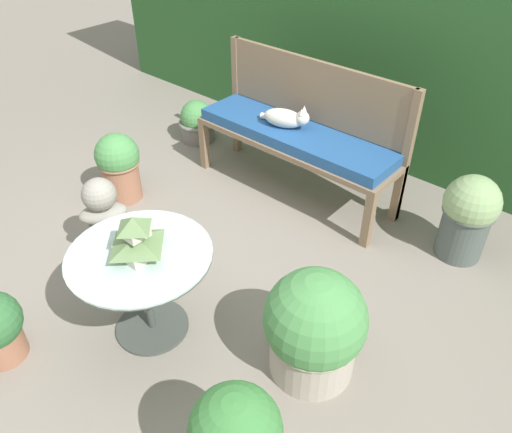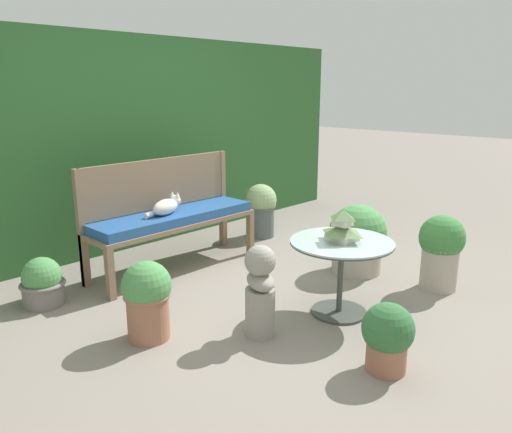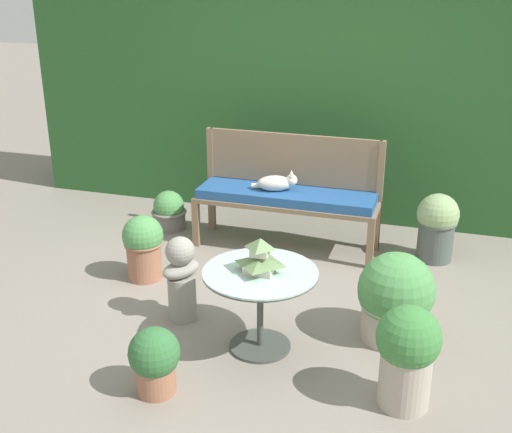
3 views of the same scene
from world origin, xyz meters
name	(u,v)px [view 1 (image 1 of 3)]	position (x,y,z in m)	size (l,w,h in m)	color
ground	(202,274)	(0.00, 0.00, 0.00)	(30.00, 30.00, 0.00)	gray
foliage_hedge_back	(410,21)	(0.00, 2.49, 1.10)	(6.40, 0.93, 2.20)	#285628
garden_bench	(295,139)	(-0.15, 1.17, 0.47)	(1.67, 0.47, 0.55)	#7F664C
bench_backrest	(314,98)	(-0.15, 1.39, 0.74)	(1.67, 0.06, 1.03)	#7F664C
cat	(286,118)	(-0.24, 1.16, 0.63)	(0.42, 0.23, 0.19)	silver
patio_table	(142,271)	(0.12, -0.51, 0.46)	(0.77, 0.77, 0.58)	#424742
pagoda_birdhouse	(136,239)	(0.12, -0.51, 0.68)	(0.26, 0.26, 0.24)	beige
garden_bust	(105,221)	(-0.55, -0.30, 0.34)	(0.30, 0.35, 0.65)	gray
potted_plant_hedge_corner	(197,122)	(-1.37, 1.28, 0.18)	(0.35, 0.35, 0.39)	slate
potted_plant_bench_right	(468,215)	(1.18, 1.32, 0.33)	(0.36, 0.36, 0.61)	#4C5651
potted_plant_table_near	(119,165)	(-1.11, 0.21, 0.30)	(0.34, 0.34, 0.55)	#9E664C
potted_plant_patio_mid	(314,328)	(0.97, -0.11, 0.31)	(0.53, 0.53, 0.64)	#ADA393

